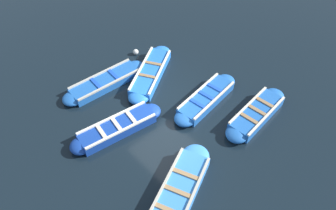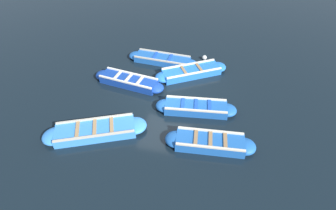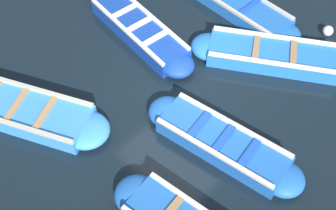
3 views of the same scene
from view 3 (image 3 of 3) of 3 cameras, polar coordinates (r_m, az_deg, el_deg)
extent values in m
plane|color=black|center=(10.26, 2.13, 1.71)|extent=(120.00, 120.00, 0.00)
cube|color=navy|center=(11.28, -3.50, 9.06)|extent=(1.24, 2.91, 0.37)
ellipsoid|color=navy|center=(10.50, 1.16, 4.94)|extent=(0.87, 0.89, 0.37)
ellipsoid|color=navy|center=(12.18, -7.59, 12.56)|extent=(0.87, 0.89, 0.37)
cube|color=silver|center=(11.29, -2.01, 10.70)|extent=(0.50, 2.74, 0.07)
cube|color=silver|center=(10.98, -5.13, 9.01)|extent=(0.50, 2.74, 0.07)
cube|color=beige|center=(10.79, -1.61, 8.15)|extent=(0.74, 0.25, 0.04)
cube|color=beige|center=(11.14, -3.55, 9.82)|extent=(0.74, 0.25, 0.04)
cube|color=beige|center=(11.51, -5.38, 11.37)|extent=(0.74, 0.25, 0.04)
cube|color=#3884E0|center=(10.19, -17.69, -0.60)|extent=(2.14, 3.22, 0.36)
ellipsoid|color=#3884E0|center=(9.56, -9.94, -3.02)|extent=(1.24, 1.26, 0.36)
cube|color=#B2AD9E|center=(10.24, -16.71, 2.12)|extent=(1.25, 2.79, 0.07)
cube|color=#B2AD9E|center=(9.82, -19.32, -1.93)|extent=(1.25, 2.79, 0.07)
cube|color=#9E7A51|center=(9.74, -14.76, -0.91)|extent=(0.88, 0.48, 0.04)
cube|color=#9E7A51|center=(10.04, -17.97, 0.09)|extent=(0.88, 0.48, 0.04)
ellipsoid|color=#1E59AD|center=(8.70, -3.82, -10.89)|extent=(0.88, 0.91, 0.39)
cube|color=blue|center=(10.96, 12.71, 5.84)|extent=(2.28, 2.99, 0.36)
ellipsoid|color=blue|center=(10.93, 5.07, 7.09)|extent=(1.17, 1.18, 0.36)
cube|color=silver|center=(11.10, 13.05, 8.13)|extent=(1.54, 2.52, 0.07)
cube|color=silver|center=(10.51, 12.77, 5.01)|extent=(1.54, 2.52, 0.07)
cube|color=olive|center=(10.86, 15.07, 6.18)|extent=(0.76, 0.53, 0.04)
cube|color=olive|center=(10.79, 10.71, 6.93)|extent=(0.76, 0.53, 0.04)
cube|color=#1E59AD|center=(12.12, 8.25, 12.05)|extent=(1.08, 3.03, 0.31)
ellipsoid|color=#1E59AD|center=(11.54, 13.87, 8.37)|extent=(0.88, 0.90, 0.31)
cube|color=#B2AD9E|center=(11.75, 7.03, 11.88)|extent=(0.26, 2.91, 0.07)
cube|color=#1947B7|center=(11.83, 9.91, 11.69)|extent=(0.80, 0.19, 0.04)
cube|color=#1E59AD|center=(9.30, 6.69, -4.72)|extent=(1.16, 2.74, 0.36)
ellipsoid|color=#1E59AD|center=(9.11, 13.88, -8.72)|extent=(0.88, 0.91, 0.36)
ellipsoid|color=#1E59AD|center=(9.68, 0.00, -0.89)|extent=(0.88, 0.91, 0.36)
cube|color=beige|center=(9.33, 8.06, -2.35)|extent=(0.38, 2.59, 0.07)
cube|color=beige|center=(8.93, 5.51, -5.73)|extent=(0.38, 2.59, 0.07)
cube|color=#1947B7|center=(9.03, 9.87, -5.77)|extent=(0.77, 0.23, 0.04)
cube|color=#1947B7|center=(9.14, 6.81, -4.05)|extent=(0.77, 0.23, 0.04)
cube|color=#1947B7|center=(9.28, 3.84, -2.38)|extent=(0.77, 0.23, 0.04)
sphere|color=silver|center=(11.97, 18.91, 8.56)|extent=(0.26, 0.26, 0.26)
camera|label=1|loc=(9.83, -74.00, 32.86)|focal=35.00mm
camera|label=2|loc=(4.40, -101.94, -19.81)|focal=28.00mm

